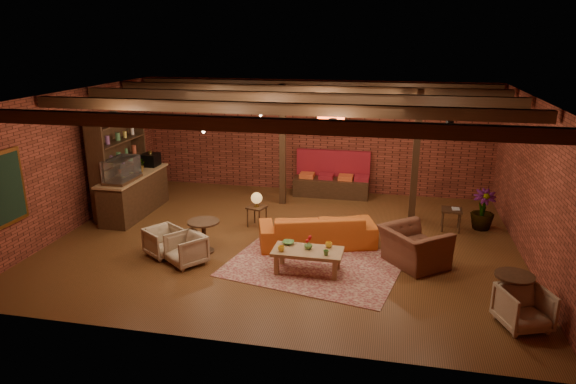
% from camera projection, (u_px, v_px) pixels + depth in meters
% --- Properties ---
extents(floor, '(10.00, 10.00, 0.00)m').
position_uv_depth(floor, '(284.00, 241.00, 11.43)').
color(floor, '#422A10').
rests_on(floor, ground).
extents(ceiling, '(10.00, 8.00, 0.02)m').
position_uv_depth(ceiling, '(284.00, 96.00, 10.48)').
color(ceiling, black).
rests_on(ceiling, wall_back).
extents(wall_back, '(10.00, 0.02, 3.20)m').
position_uv_depth(wall_back, '(314.00, 136.00, 14.69)').
color(wall_back, maroon).
rests_on(wall_back, ground).
extents(wall_front, '(10.00, 0.02, 3.20)m').
position_uv_depth(wall_front, '(224.00, 243.00, 7.21)').
color(wall_front, maroon).
rests_on(wall_front, ground).
extents(wall_left, '(0.02, 8.00, 3.20)m').
position_uv_depth(wall_left, '(74.00, 160.00, 11.93)').
color(wall_left, maroon).
rests_on(wall_left, ground).
extents(wall_right, '(0.02, 8.00, 3.20)m').
position_uv_depth(wall_right, '(535.00, 185.00, 9.98)').
color(wall_right, maroon).
rests_on(wall_right, ground).
extents(ceiling_beams, '(9.80, 6.40, 0.22)m').
position_uv_depth(ceiling_beams, '(284.00, 102.00, 10.52)').
color(ceiling_beams, black).
rests_on(ceiling_beams, ceiling).
extents(ceiling_pipe, '(9.60, 0.12, 0.12)m').
position_uv_depth(ceiling_pipe, '(298.00, 103.00, 12.08)').
color(ceiling_pipe, black).
rests_on(ceiling_pipe, ceiling).
extents(post_left, '(0.16, 0.16, 3.20)m').
position_uv_depth(post_left, '(283.00, 146.00, 13.50)').
color(post_left, black).
rests_on(post_left, ground).
extents(post_right, '(0.16, 0.16, 3.20)m').
position_uv_depth(post_right, '(416.00, 157.00, 12.28)').
color(post_right, black).
rests_on(post_right, ground).
extents(service_counter, '(0.80, 2.50, 1.60)m').
position_uv_depth(service_counter, '(134.00, 184.00, 12.93)').
color(service_counter, black).
rests_on(service_counter, ground).
extents(plant_counter, '(0.35, 0.39, 0.30)m').
position_uv_depth(plant_counter, '(140.00, 166.00, 12.97)').
color(plant_counter, '#337F33').
rests_on(plant_counter, service_counter).
extents(shelving_hutch, '(0.52, 2.00, 2.40)m').
position_uv_depth(shelving_hutch, '(120.00, 167.00, 12.98)').
color(shelving_hutch, black).
rests_on(shelving_hutch, ground).
extents(chalkboard_menu, '(0.08, 0.96, 1.46)m').
position_uv_depth(chalkboard_menu, '(6.00, 188.00, 9.77)').
color(chalkboard_menu, black).
rests_on(chalkboard_menu, wall_left).
extents(banquette, '(2.10, 0.70, 1.00)m').
position_uv_depth(banquette, '(331.00, 179.00, 14.48)').
color(banquette, maroon).
rests_on(banquette, ground).
extents(service_sign, '(0.86, 0.06, 0.30)m').
position_uv_depth(service_sign, '(331.00, 116.00, 13.51)').
color(service_sign, '#EA3F17').
rests_on(service_sign, ceiling).
extents(ceiling_spotlights, '(6.40, 4.40, 0.28)m').
position_uv_depth(ceiling_spotlights, '(284.00, 113.00, 10.58)').
color(ceiling_spotlights, black).
rests_on(ceiling_spotlights, ceiling).
extents(rug, '(3.73, 3.13, 0.01)m').
position_uv_depth(rug, '(314.00, 265.00, 10.24)').
color(rug, maroon).
rests_on(rug, floor).
extents(sofa, '(2.66, 1.66, 0.73)m').
position_uv_depth(sofa, '(317.00, 229.00, 11.11)').
color(sofa, '#B95119').
rests_on(sofa, floor).
extents(coffee_table, '(1.34, 0.67, 0.71)m').
position_uv_depth(coffee_table, '(307.00, 252.00, 9.83)').
color(coffee_table, '#936744').
rests_on(coffee_table, floor).
extents(side_table_lamp, '(0.50, 0.50, 0.84)m').
position_uv_depth(side_table_lamp, '(257.00, 201.00, 12.11)').
color(side_table_lamp, black).
rests_on(side_table_lamp, floor).
extents(round_table_left, '(0.67, 0.67, 0.69)m').
position_uv_depth(round_table_left, '(204.00, 231.00, 10.72)').
color(round_table_left, black).
rests_on(round_table_left, floor).
extents(armchair_a, '(0.86, 0.87, 0.67)m').
position_uv_depth(armchair_a, '(164.00, 240.00, 10.60)').
color(armchair_a, beige).
rests_on(armchair_a, floor).
extents(armchair_b, '(0.91, 0.90, 0.68)m').
position_uv_depth(armchair_b, '(186.00, 248.00, 10.19)').
color(armchair_b, beige).
rests_on(armchair_b, floor).
extents(armchair_right, '(1.33, 1.40, 1.03)m').
position_uv_depth(armchair_right, '(415.00, 241.00, 10.10)').
color(armchair_right, brown).
rests_on(armchair_right, floor).
extents(side_table_book, '(0.50, 0.50, 0.54)m').
position_uv_depth(side_table_book, '(452.00, 211.00, 11.93)').
color(side_table_book, black).
rests_on(side_table_book, floor).
extents(round_table_right, '(0.62, 0.62, 0.73)m').
position_uv_depth(round_table_right, '(513.00, 288.00, 8.28)').
color(round_table_right, black).
rests_on(round_table_right, floor).
extents(armchair_far, '(0.89, 0.86, 0.72)m').
position_uv_depth(armchair_far, '(524.00, 306.00, 7.98)').
color(armchair_far, beige).
rests_on(armchair_far, floor).
extents(plant_tall, '(1.63, 1.63, 2.87)m').
position_uv_depth(plant_tall, '(488.00, 170.00, 11.71)').
color(plant_tall, '#4C7F4C').
rests_on(plant_tall, floor).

